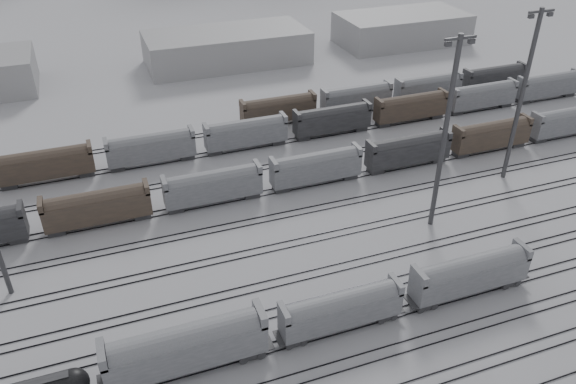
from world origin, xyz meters
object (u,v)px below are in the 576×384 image
object	(u,v)px
hopper_car_b	(341,308)
hopper_car_c	(470,273)
light_mast_c	(445,132)
hopper_car_a	(186,346)

from	to	relation	value
hopper_car_b	hopper_car_c	distance (m)	17.09
hopper_car_b	light_mast_c	distance (m)	28.38
light_mast_c	hopper_car_c	bearing A→B (deg)	-106.14
hopper_car_a	hopper_car_b	xyz separation A→B (m)	(17.48, 0.00, -0.56)
hopper_car_a	hopper_car_b	bearing A→B (deg)	0.00
hopper_car_b	hopper_car_c	bearing A→B (deg)	0.00
hopper_car_a	hopper_car_c	size ratio (longest dim) A/B	1.10
hopper_car_c	light_mast_c	bearing A→B (deg)	73.86
hopper_car_c	light_mast_c	distance (m)	19.06
hopper_car_b	light_mast_c	world-z (taller)	light_mast_c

